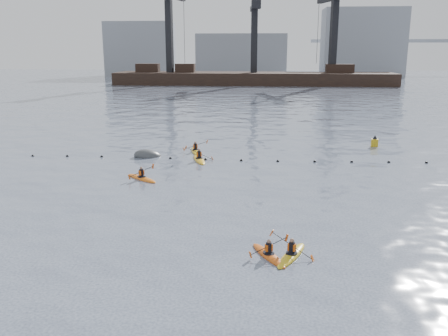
{
  "coord_description": "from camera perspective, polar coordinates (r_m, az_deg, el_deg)",
  "views": [
    {
      "loc": [
        2.74,
        -15.8,
        8.95
      ],
      "look_at": [
        0.7,
        8.62,
        2.8
      ],
      "focal_mm": 38.0,
      "sensor_mm": 36.0,
      "label": 1
    }
  ],
  "objects": [
    {
      "name": "ground",
      "position": [
        18.36,
        -4.57,
        -15.13
      ],
      "size": [
        400.0,
        400.0,
        0.0
      ],
      "primitive_type": "plane",
      "color": "#394152",
      "rests_on": "ground"
    },
    {
      "name": "float_line",
      "position": [
        39.49,
        -0.06,
        1.03
      ],
      "size": [
        33.24,
        0.73,
        0.24
      ],
      "color": "black",
      "rests_on": "ground"
    },
    {
      "name": "barge_pier",
      "position": [
        126.03,
        3.48,
        10.85
      ],
      "size": [
        72.0,
        19.3,
        29.5
      ],
      "color": "black",
      "rests_on": "ground"
    },
    {
      "name": "skyline",
      "position": [
        166.08,
        4.74,
        14.14
      ],
      "size": [
        141.0,
        28.0,
        22.0
      ],
      "color": "gray",
      "rests_on": "ground"
    },
    {
      "name": "kayaker_0",
      "position": [
        21.51,
        5.39,
        -10.31
      ],
      "size": [
        1.85,
        2.78,
        1.0
      ],
      "rotation": [
        0.0,
        0.0,
        0.49
      ],
      "color": "#CC5413",
      "rests_on": "ground"
    },
    {
      "name": "kayaker_1",
      "position": [
        21.61,
        8.12,
        -10.26
      ],
      "size": [
        1.99,
        3.03,
        1.21
      ],
      "rotation": [
        0.0,
        0.0,
        -0.41
      ],
      "color": "gold",
      "rests_on": "ground"
    },
    {
      "name": "kayaker_2",
      "position": [
        34.14,
        -9.88,
        -1.16
      ],
      "size": [
        2.86,
        2.57,
        1.06
      ],
      "rotation": [
        0.0,
        0.0,
        0.87
      ],
      "color": "orange",
      "rests_on": "ground"
    },
    {
      "name": "kayaker_3",
      "position": [
        39.34,
        -3.01,
        1.08
      ],
      "size": [
        2.39,
        3.57,
        1.43
      ],
      "rotation": [
        0.0,
        0.0,
        0.32
      ],
      "color": "yellow",
      "rests_on": "ground"
    },
    {
      "name": "kayaker_5",
      "position": [
        42.72,
        -3.46,
        2.11
      ],
      "size": [
        2.24,
        3.4,
        1.19
      ],
      "rotation": [
        0.0,
        0.0,
        0.27
      ],
      "color": "yellow",
      "rests_on": "ground"
    },
    {
      "name": "mooring_buoy",
      "position": [
        41.22,
        -9.12,
        1.36
      ],
      "size": [
        3.02,
        2.39,
        1.72
      ],
      "primitive_type": "ellipsoid",
      "rotation": [
        0.0,
        0.21,
        0.4
      ],
      "color": "#3F4245",
      "rests_on": "ground"
    },
    {
      "name": "nav_buoy",
      "position": [
        47.12,
        17.66,
        2.93
      ],
      "size": [
        0.68,
        0.68,
        1.23
      ],
      "color": "gold",
      "rests_on": "ground"
    }
  ]
}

